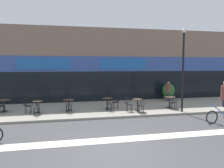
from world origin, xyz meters
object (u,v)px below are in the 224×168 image
(cafe_chair_4_near, at_px, (141,105))
(cafe_chair_3_side, at_px, (117,101))
(cafe_chair_3_near, at_px, (109,103))
(planter_pot, at_px, (168,91))
(bistro_table_1, at_px, (38,104))
(bistro_table_4, at_px, (138,103))
(cafe_chair_1_side, at_px, (27,105))
(bistro_table_2, at_px, (69,103))
(bistro_table_5, at_px, (169,100))
(pedestrian_far_end, at_px, (168,90))
(lamp_post, at_px, (183,64))
(bistro_table_0, at_px, (4,103))
(bistro_table_3, at_px, (108,101))
(cafe_chair_1_near, at_px, (36,106))
(cafe_chair_0_near, at_px, (1,105))
(cafe_chair_2_near, at_px, (69,104))
(cafe_chair_5_near, at_px, (174,102))
(cafe_chair_4_side, at_px, (128,103))

(cafe_chair_4_near, bearing_deg, cafe_chair_3_side, 36.98)
(cafe_chair_3_near, relative_size, planter_pot, 0.64)
(bistro_table_1, xyz_separation_m, bistro_table_4, (6.12, -0.80, 0.02))
(cafe_chair_1_side, bearing_deg, bistro_table_2, 10.11)
(bistro_table_5, distance_m, cafe_chair_3_near, 4.21)
(bistro_table_4, bearing_deg, pedestrian_far_end, 40.59)
(lamp_post, height_order, pedestrian_far_end, lamp_post)
(bistro_table_0, relative_size, cafe_chair_1_side, 0.86)
(bistro_table_3, height_order, planter_pot, planter_pot)
(cafe_chair_1_side, relative_size, planter_pot, 0.64)
(cafe_chair_1_side, bearing_deg, cafe_chair_1_near, -40.03)
(cafe_chair_0_near, relative_size, cafe_chair_3_side, 1.00)
(bistro_table_4, distance_m, planter_pot, 5.17)
(cafe_chair_2_near, distance_m, cafe_chair_5_near, 6.73)
(cafe_chair_2_near, relative_size, cafe_chair_3_side, 1.00)
(cafe_chair_1_near, distance_m, cafe_chair_5_near, 8.58)
(bistro_table_0, bearing_deg, pedestrian_far_end, 7.43)
(bistro_table_4, xyz_separation_m, cafe_chair_3_near, (-1.74, 0.39, -0.02))
(bistro_table_1, relative_size, cafe_chair_5_near, 0.80)
(bistro_table_0, xyz_separation_m, cafe_chair_2_near, (3.97, -1.20, -0.02))
(bistro_table_5, relative_size, cafe_chair_0_near, 0.84)
(cafe_chair_1_near, relative_size, cafe_chair_5_near, 1.00)
(pedestrian_far_end, bearing_deg, bistro_table_3, 37.85)
(bistro_table_4, xyz_separation_m, cafe_chair_2_near, (-4.25, 0.40, -0.02))
(bistro_table_4, bearing_deg, planter_pot, 41.96)
(cafe_chair_2_near, bearing_deg, bistro_table_3, -82.90)
(cafe_chair_4_near, bearing_deg, planter_pot, -40.46)
(cafe_chair_0_near, height_order, cafe_chair_2_near, same)
(lamp_post, bearing_deg, cafe_chair_4_near, 177.54)
(cafe_chair_1_near, height_order, cafe_chair_4_side, same)
(cafe_chair_1_near, distance_m, cafe_chair_3_near, 4.38)
(cafe_chair_2_near, relative_size, cafe_chair_3_near, 1.00)
(bistro_table_4, distance_m, cafe_chair_3_side, 1.51)
(planter_pot, bearing_deg, bistro_table_0, -171.23)
(bistro_table_4, height_order, lamp_post, lamp_post)
(bistro_table_2, height_order, cafe_chair_3_side, cafe_chair_3_side)
(bistro_table_3, relative_size, cafe_chair_2_near, 0.81)
(cafe_chair_5_near, xyz_separation_m, lamp_post, (0.21, -0.67, 2.43))
(cafe_chair_1_side, height_order, cafe_chair_3_near, same)
(cafe_chair_2_near, height_order, cafe_chair_3_side, same)
(cafe_chair_0_near, height_order, cafe_chair_1_side, same)
(bistro_table_5, relative_size, cafe_chair_4_near, 0.84)
(cafe_chair_1_near, bearing_deg, bistro_table_2, -66.83)
(bistro_table_0, bearing_deg, bistro_table_1, -20.63)
(bistro_table_1, xyz_separation_m, cafe_chair_4_near, (6.11, -1.43, 0.01))
(cafe_chair_3_near, xyz_separation_m, cafe_chair_3_side, (0.63, 0.62, 0.00))
(bistro_table_2, distance_m, cafe_chair_2_near, 0.63)
(bistro_table_3, relative_size, cafe_chair_1_side, 0.81)
(bistro_table_4, distance_m, pedestrian_far_end, 4.85)
(pedestrian_far_end, bearing_deg, cafe_chair_5_near, 85.66)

